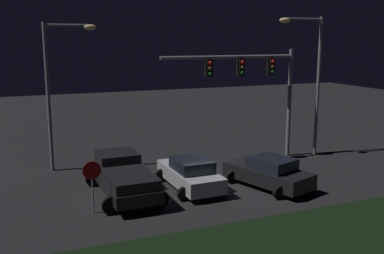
{
  "coord_description": "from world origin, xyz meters",
  "views": [
    {
      "loc": [
        -9.35,
        -19.88,
        7.07
      ],
      "look_at": [
        -0.66,
        1.31,
        2.54
      ],
      "focal_mm": 41.6,
      "sensor_mm": 36.0,
      "label": 1
    }
  ],
  "objects_px": {
    "traffic_signal_gantry": "(255,77)",
    "street_lamp_right": "(311,69)",
    "stop_sign": "(92,177)",
    "car_sedan": "(269,172)",
    "car_sedan_far": "(190,174)",
    "street_lamp_left": "(58,78)",
    "pickup_truck": "(123,174)"
  },
  "relations": [
    {
      "from": "pickup_truck",
      "to": "street_lamp_left",
      "type": "bearing_deg",
      "value": 20.71
    },
    {
      "from": "traffic_signal_gantry",
      "to": "street_lamp_left",
      "type": "relative_size",
      "value": 1.05
    },
    {
      "from": "car_sedan_far",
      "to": "pickup_truck",
      "type": "bearing_deg",
      "value": 83.06
    },
    {
      "from": "traffic_signal_gantry",
      "to": "stop_sign",
      "type": "xyz_separation_m",
      "value": [
        -10.35,
        -4.9,
        -3.34
      ]
    },
    {
      "from": "street_lamp_right",
      "to": "traffic_signal_gantry",
      "type": "bearing_deg",
      "value": 174.45
    },
    {
      "from": "street_lamp_left",
      "to": "car_sedan_far",
      "type": "bearing_deg",
      "value": -46.91
    },
    {
      "from": "car_sedan",
      "to": "car_sedan_far",
      "type": "relative_size",
      "value": 1.07
    },
    {
      "from": "street_lamp_right",
      "to": "car_sedan_far",
      "type": "bearing_deg",
      "value": -160.86
    },
    {
      "from": "car_sedan_far",
      "to": "street_lamp_right",
      "type": "xyz_separation_m",
      "value": [
        9.08,
        3.15,
        4.56
      ]
    },
    {
      "from": "pickup_truck",
      "to": "street_lamp_left",
      "type": "height_order",
      "value": "street_lamp_left"
    },
    {
      "from": "car_sedan",
      "to": "traffic_signal_gantry",
      "type": "bearing_deg",
      "value": -39.86
    },
    {
      "from": "traffic_signal_gantry",
      "to": "street_lamp_right",
      "type": "bearing_deg",
      "value": -5.55
    },
    {
      "from": "pickup_truck",
      "to": "stop_sign",
      "type": "xyz_separation_m",
      "value": [
        -1.67,
        -1.72,
        0.56
      ]
    },
    {
      "from": "traffic_signal_gantry",
      "to": "pickup_truck",
      "type": "bearing_deg",
      "value": -159.86
    },
    {
      "from": "traffic_signal_gantry",
      "to": "street_lamp_left",
      "type": "xyz_separation_m",
      "value": [
        -10.75,
        2.15,
        0.14
      ]
    },
    {
      "from": "street_lamp_left",
      "to": "street_lamp_right",
      "type": "distance_m",
      "value": 14.58
    },
    {
      "from": "car_sedan_far",
      "to": "stop_sign",
      "type": "relative_size",
      "value": 1.99
    },
    {
      "from": "car_sedan_far",
      "to": "street_lamp_left",
      "type": "relative_size",
      "value": 0.56
    },
    {
      "from": "car_sedan",
      "to": "street_lamp_right",
      "type": "relative_size",
      "value": 0.57
    },
    {
      "from": "car_sedan",
      "to": "car_sedan_far",
      "type": "xyz_separation_m",
      "value": [
        -3.58,
        1.26,
        0.0
      ]
    },
    {
      "from": "street_lamp_left",
      "to": "traffic_signal_gantry",
      "type": "bearing_deg",
      "value": -11.3
    },
    {
      "from": "pickup_truck",
      "to": "street_lamp_right",
      "type": "xyz_separation_m",
      "value": [
        12.28,
        2.83,
        4.3
      ]
    },
    {
      "from": "pickup_truck",
      "to": "traffic_signal_gantry",
      "type": "xyz_separation_m",
      "value": [
        8.67,
        3.18,
        3.9
      ]
    },
    {
      "from": "traffic_signal_gantry",
      "to": "car_sedan_far",
      "type": "bearing_deg",
      "value": -147.38
    },
    {
      "from": "car_sedan_far",
      "to": "street_lamp_left",
      "type": "distance_m",
      "value": 8.85
    },
    {
      "from": "traffic_signal_gantry",
      "to": "street_lamp_left",
      "type": "height_order",
      "value": "street_lamp_left"
    },
    {
      "from": "car_sedan",
      "to": "car_sedan_far",
      "type": "height_order",
      "value": "same"
    },
    {
      "from": "car_sedan_far",
      "to": "stop_sign",
      "type": "distance_m",
      "value": 5.14
    },
    {
      "from": "street_lamp_right",
      "to": "stop_sign",
      "type": "distance_m",
      "value": 15.15
    },
    {
      "from": "street_lamp_right",
      "to": "car_sedan",
      "type": "bearing_deg",
      "value": -141.25
    },
    {
      "from": "traffic_signal_gantry",
      "to": "street_lamp_right",
      "type": "distance_m",
      "value": 3.65
    },
    {
      "from": "pickup_truck",
      "to": "car_sedan",
      "type": "bearing_deg",
      "value": -103.71
    }
  ]
}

